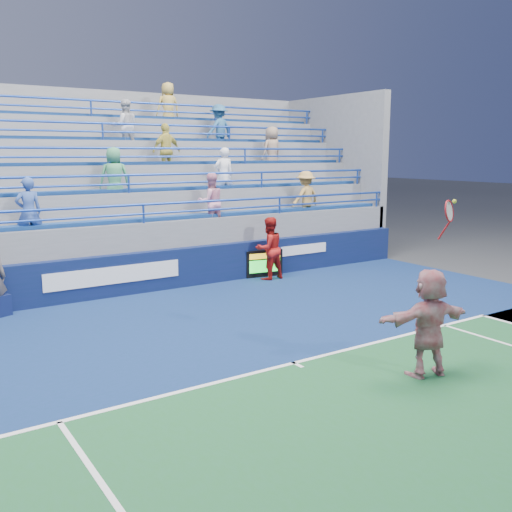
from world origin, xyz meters
TOP-DOWN VIEW (x-y plane):
  - ground at (0.00, 0.00)m, footprint 120.00×120.00m
  - sponsor_wall at (0.00, 6.50)m, footprint 18.00×0.32m
  - bleacher_stand at (0.01, 10.27)m, footprint 18.00×5.60m
  - serve_speed_board at (3.64, 6.30)m, footprint 1.20×0.31m
  - tennis_player at (1.55, -1.65)m, footprint 1.79×0.90m
  - ball_girl at (3.58, 5.95)m, footprint 0.93×0.74m

SIDE VIEW (x-z plane):
  - ground at x=0.00m, z-range 0.00..0.00m
  - serve_speed_board at x=3.64m, z-range 0.00..0.83m
  - sponsor_wall at x=0.00m, z-range 0.00..1.10m
  - tennis_player at x=1.55m, z-range -0.55..2.41m
  - ball_girl at x=3.58m, z-range 0.00..1.86m
  - bleacher_stand at x=0.01m, z-range -1.52..4.61m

